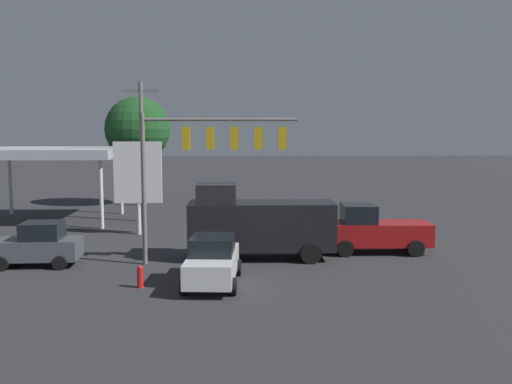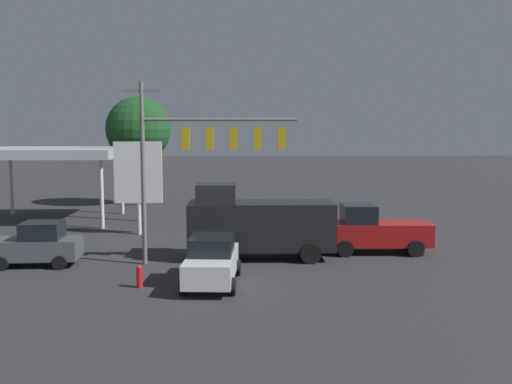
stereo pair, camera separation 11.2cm
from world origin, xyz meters
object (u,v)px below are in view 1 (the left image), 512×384
object	(u,v)px
hatchback_crossing	(38,245)
fire_hydrant	(140,277)
traffic_signal_assembly	(209,149)
delivery_truck	(258,223)
pickup_parked	(373,230)
sedan_far	(213,261)
price_sign	(138,174)
street_tree	(138,129)
utility_pole	(142,148)

from	to	relation	value
hatchback_crossing	fire_hydrant	size ratio (longest dim) A/B	4.39
traffic_signal_assembly	delivery_truck	world-z (taller)	traffic_signal_assembly
pickup_parked	traffic_signal_assembly	bearing A→B (deg)	16.21
sedan_far	pickup_parked	bearing A→B (deg)	129.76
traffic_signal_assembly	delivery_truck	size ratio (longest dim) A/B	1.02
price_sign	pickup_parked	bearing A→B (deg)	157.15
traffic_signal_assembly	hatchback_crossing	bearing A→B (deg)	0.91
fire_hydrant	hatchback_crossing	bearing A→B (deg)	-35.87
delivery_truck	fire_hydrant	world-z (taller)	delivery_truck
pickup_parked	sedan_far	distance (m)	9.51
price_sign	hatchback_crossing	bearing A→B (deg)	66.54
pickup_parked	street_tree	world-z (taller)	street_tree
traffic_signal_assembly	utility_pole	size ratio (longest dim) A/B	0.76
traffic_signal_assembly	delivery_truck	xyz separation A→B (m)	(-2.19, -0.99, -3.51)
street_tree	price_sign	bearing A→B (deg)	99.57
traffic_signal_assembly	hatchback_crossing	size ratio (longest dim) A/B	1.80
traffic_signal_assembly	sedan_far	world-z (taller)	traffic_signal_assembly
sedan_far	street_tree	size ratio (longest dim) A/B	0.52
pickup_parked	street_tree	bearing A→B (deg)	-49.41
traffic_signal_assembly	price_sign	world-z (taller)	traffic_signal_assembly
traffic_signal_assembly	hatchback_crossing	world-z (taller)	traffic_signal_assembly
price_sign	street_tree	xyz separation A→B (m)	(2.12, -12.58, 2.54)
traffic_signal_assembly	sedan_far	xyz separation A→B (m)	(-0.25, 3.48, -4.25)
delivery_truck	hatchback_crossing	xyz separation A→B (m)	(9.87, 1.11, -0.75)
pickup_parked	fire_hydrant	distance (m)	12.06
hatchback_crossing	sedan_far	size ratio (longest dim) A/B	0.86
delivery_truck	pickup_parked	world-z (taller)	delivery_truck
delivery_truck	hatchback_crossing	distance (m)	9.96
traffic_signal_assembly	pickup_parked	distance (m)	9.18
traffic_signal_assembly	sedan_far	distance (m)	5.50
pickup_parked	delivery_truck	bearing A→B (deg)	12.33
hatchback_crossing	sedan_far	distance (m)	8.62
utility_pole	street_tree	size ratio (longest dim) A/B	1.06
sedan_far	traffic_signal_assembly	bearing A→B (deg)	-172.10
price_sign	sedan_far	distance (m)	12.06
sedan_far	street_tree	distance (m)	24.90
sedan_far	hatchback_crossing	bearing A→B (deg)	-109.18
utility_pole	pickup_parked	xyz separation A→B (m)	(-12.91, 9.95, -3.74)
fire_hydrant	utility_pole	bearing A→B (deg)	-81.26
utility_pole	hatchback_crossing	world-z (taller)	utility_pole
delivery_truck	hatchback_crossing	world-z (taller)	delivery_truck
traffic_signal_assembly	pickup_parked	size ratio (longest dim) A/B	1.32
delivery_truck	sedan_far	bearing A→B (deg)	67.21
traffic_signal_assembly	price_sign	size ratio (longest dim) A/B	1.29
price_sign	pickup_parked	xyz separation A→B (m)	(-12.40, 5.22, -2.39)
utility_pole	sedan_far	world-z (taller)	utility_pole
utility_pole	price_sign	world-z (taller)	utility_pole
fire_hydrant	delivery_truck	bearing A→B (deg)	-134.21
traffic_signal_assembly	utility_pole	distance (m)	13.04
utility_pole	pickup_parked	distance (m)	16.72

